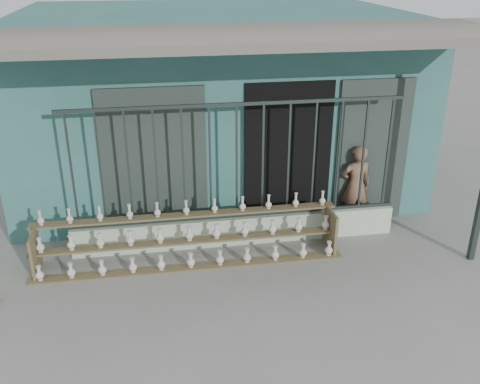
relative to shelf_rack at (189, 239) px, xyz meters
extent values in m
plane|color=slate|center=(0.78, -0.89, -0.36)|extent=(60.00, 60.00, 0.00)
cube|color=#2E615D|center=(0.78, 3.41, 1.24)|extent=(7.00, 5.00, 3.20)
cube|color=black|center=(1.68, 0.93, 0.84)|extent=(1.40, 0.12, 2.40)
cube|color=#212D28|center=(-0.42, 0.89, 0.84)|extent=(1.60, 0.08, 2.40)
cube|color=#212D28|center=(3.08, 0.89, 0.84)|extent=(1.20, 0.08, 2.40)
cube|color=#59544C|center=(0.78, 0.31, 2.79)|extent=(7.40, 2.00, 0.12)
cube|color=#B6C8AC|center=(0.78, 0.41, -0.13)|extent=(5.00, 0.20, 0.45)
cube|color=#283330|center=(-1.57, 0.41, 0.99)|extent=(0.03, 0.03, 1.80)
cube|color=#283330|center=(-1.18, 0.41, 0.99)|extent=(0.03, 0.03, 1.80)
cube|color=#283330|center=(-0.79, 0.41, 0.99)|extent=(0.03, 0.03, 1.80)
cube|color=#283330|center=(-0.40, 0.41, 0.99)|extent=(0.03, 0.03, 1.80)
cube|color=#283330|center=(-0.01, 0.41, 0.99)|extent=(0.03, 0.03, 1.80)
cube|color=#283330|center=(0.38, 0.41, 0.99)|extent=(0.03, 0.03, 1.80)
cube|color=#283330|center=(0.78, 0.41, 0.99)|extent=(0.03, 0.03, 1.80)
cube|color=#283330|center=(1.17, 0.41, 0.99)|extent=(0.03, 0.03, 1.80)
cube|color=#283330|center=(1.56, 0.41, 0.99)|extent=(0.03, 0.03, 1.80)
cube|color=#283330|center=(1.95, 0.41, 0.99)|extent=(0.03, 0.03, 1.80)
cube|color=#283330|center=(2.34, 0.41, 0.99)|extent=(0.03, 0.03, 1.80)
cube|color=#283330|center=(2.73, 0.41, 0.99)|extent=(0.03, 0.03, 1.80)
cube|color=#283330|center=(3.13, 0.41, 0.99)|extent=(0.03, 0.03, 1.80)
cube|color=#283330|center=(0.78, 0.41, 1.86)|extent=(5.00, 0.04, 0.05)
cube|color=#283330|center=(0.78, 0.41, 0.12)|extent=(5.00, 0.04, 0.05)
cube|color=brown|center=(0.00, -0.24, -0.34)|extent=(4.50, 0.18, 0.03)
cube|color=brown|center=(0.00, 0.01, -0.04)|extent=(4.50, 0.18, 0.03)
cube|color=brown|center=(0.00, 0.26, 0.26)|extent=(4.50, 0.18, 0.03)
cube|color=brown|center=(-2.15, 0.01, -0.04)|extent=(0.04, 0.55, 0.64)
cube|color=brown|center=(2.15, 0.01, -0.04)|extent=(0.04, 0.55, 0.64)
imported|color=brown|center=(2.80, 0.74, 0.33)|extent=(0.50, 0.33, 1.37)
camera|label=1|loc=(-0.37, -6.84, 3.80)|focal=40.00mm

